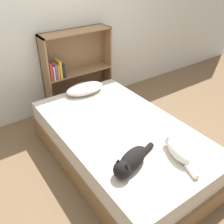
# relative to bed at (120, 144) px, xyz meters

# --- Properties ---
(ground_plane) EXTENTS (8.00, 8.00, 0.00)m
(ground_plane) POSITION_rel_bed_xyz_m (0.00, 0.00, -0.23)
(ground_plane) COLOR brown
(wall_back) EXTENTS (8.00, 0.06, 2.50)m
(wall_back) POSITION_rel_bed_xyz_m (0.00, 1.46, 1.02)
(wall_back) COLOR silver
(wall_back) RESTS_ON ground_plane
(bed) EXTENTS (1.21, 2.08, 0.46)m
(bed) POSITION_rel_bed_xyz_m (0.00, 0.00, 0.00)
(bed) COLOR brown
(bed) RESTS_ON ground_plane
(pillow) EXTENTS (0.50, 0.29, 0.11)m
(pillow) POSITION_rel_bed_xyz_m (0.07, 0.87, 0.29)
(pillow) COLOR beige
(pillow) RESTS_ON bed
(cat_light) EXTENTS (0.23, 0.47, 0.14)m
(cat_light) POSITION_rel_bed_xyz_m (0.15, -0.63, 0.30)
(cat_light) COLOR white
(cat_light) RESTS_ON bed
(cat_dark) EXTENTS (0.52, 0.25, 0.17)m
(cat_dark) POSITION_rel_bed_xyz_m (-0.29, -0.52, 0.31)
(cat_dark) COLOR black
(cat_dark) RESTS_ON bed
(bookshelf) EXTENTS (0.98, 0.26, 1.14)m
(bookshelf) POSITION_rel_bed_xyz_m (0.18, 1.34, 0.35)
(bookshelf) COLOR #8E6B47
(bookshelf) RESTS_ON ground_plane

